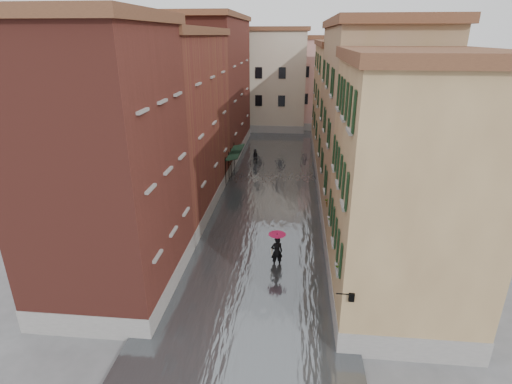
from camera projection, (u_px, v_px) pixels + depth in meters
The scene contains 16 objects.
ground at pixel (256, 272), 22.61m from camera, with size 120.00×120.00×0.00m, color #565659.
floodwater at pixel (271, 188), 34.61m from camera, with size 10.00×60.00×0.20m, color #505459.
building_left_near at pixel (106, 170), 19.02m from camera, with size 6.00×8.00×13.00m, color maroon.
building_left_mid at pixel (173, 126), 29.30m from camera, with size 6.00×14.00×12.50m, color brown.
building_left_far at pixel (214, 90), 42.90m from camera, with size 6.00×16.00×14.00m, color maroon.
building_right_near at pixel (406, 196), 18.00m from camera, with size 6.00×8.00×11.50m, color #91704B.
building_right_mid at pixel (368, 127), 27.91m from camera, with size 6.00×14.00×13.00m, color #947359.
building_right_far at pixel (345, 104), 42.07m from camera, with size 6.00×16.00×11.50m, color #91704B.
building_end_cream at pixel (262, 81), 55.68m from camera, with size 12.00×9.00×13.00m, color beige.
building_end_pink at pixel (326, 84), 56.88m from camera, with size 10.00×9.00×12.00m, color tan.
awning_near at pixel (233, 156), 35.47m from camera, with size 1.09×3.00×2.80m.
awning_far at pixel (236, 150), 37.23m from camera, with size 1.09×3.42×2.80m.
wall_lantern at pixel (351, 296), 15.55m from camera, with size 0.71×0.22×0.35m.
window_planters at pixel (334, 222), 20.62m from camera, with size 0.59×8.16×0.84m.
pedestrian_main at pixel (277, 247), 22.73m from camera, with size 1.01×1.01×2.06m.
pedestrian_far at pixel (256, 157), 41.16m from camera, with size 0.77×0.60×1.57m, color black.
Camera 1 is at (1.93, -19.27, 12.51)m, focal length 28.00 mm.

